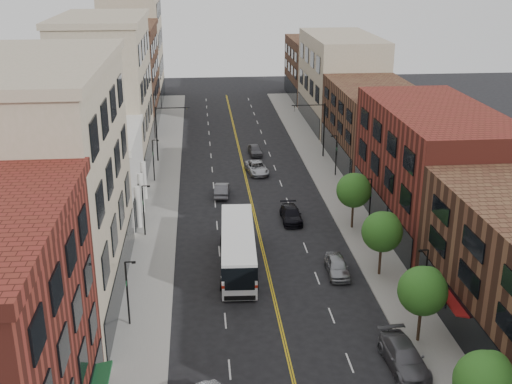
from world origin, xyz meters
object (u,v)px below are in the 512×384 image
object	(u,v)px
city_bus	(238,246)
car_lane_behind	(222,190)
car_parked_mid	(404,357)
car_lane_a	(291,215)
car_lane_b	(257,168)
car_lane_c	(255,150)
car_parked_far	(337,266)

from	to	relation	value
city_bus	car_lane_behind	bearing A→B (deg)	94.77
city_bus	car_parked_mid	size ratio (longest dim) A/B	2.35
car_lane_behind	car_lane_a	size ratio (longest dim) A/B	0.91
car_lane_b	car_lane_c	xyz separation A→B (m)	(0.48, 7.83, -0.02)
car_parked_mid	car_lane_b	bearing A→B (deg)	95.09
car_parked_mid	car_lane_c	world-z (taller)	car_parked_mid
car_lane_c	car_parked_mid	bearing A→B (deg)	-88.26
car_lane_a	car_parked_far	bearing A→B (deg)	-79.39
car_lane_behind	car_parked_far	bearing A→B (deg)	119.31
car_lane_b	car_lane_c	distance (m)	7.85
car_lane_behind	car_lane_c	xyz separation A→B (m)	(5.15, 15.47, -0.04)
car_lane_a	car_lane_b	xyz separation A→B (m)	(-2.06, 15.60, 0.01)
car_parked_mid	car_lane_c	size ratio (longest dim) A/B	1.37
car_lane_a	car_lane_c	distance (m)	23.49
car_parked_mid	car_lane_b	distance (m)	41.28
city_bus	car_lane_behind	xyz separation A→B (m)	(-0.70, 17.63, -1.20)
car_lane_c	city_bus	bearing A→B (deg)	-102.27
city_bus	car_parked_far	distance (m)	8.65
car_parked_far	car_parked_mid	bearing A→B (deg)	-81.01
car_lane_behind	car_lane_b	xyz separation A→B (m)	(4.67, 7.63, -0.01)
car_parked_far	car_lane_c	world-z (taller)	car_parked_far
car_parked_far	car_lane_c	size ratio (longest dim) A/B	1.10
car_lane_c	car_lane_b	bearing A→B (deg)	-98.13
car_lane_b	car_lane_c	world-z (taller)	car_lane_b
car_parked_far	car_lane_behind	world-z (taller)	car_parked_far
city_bus	car_lane_b	distance (m)	25.61
car_parked_far	car_lane_behind	size ratio (longest dim) A/B	1.01
car_lane_behind	car_lane_b	bearing A→B (deg)	-116.42
car_lane_a	city_bus	bearing A→B (deg)	-122.01
car_parked_mid	car_lane_behind	world-z (taller)	car_parked_mid
car_lane_b	car_lane_c	size ratio (longest dim) A/B	1.27
car_parked_far	car_lane_a	bearing A→B (deg)	102.79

